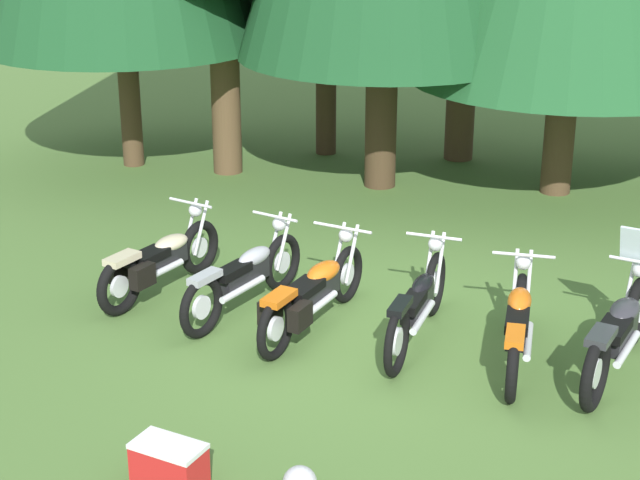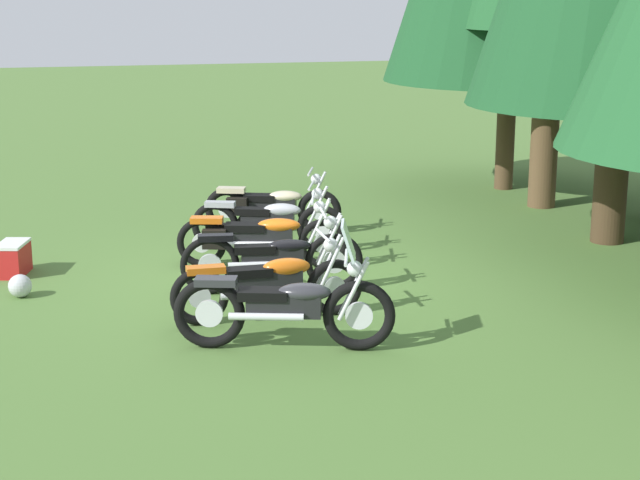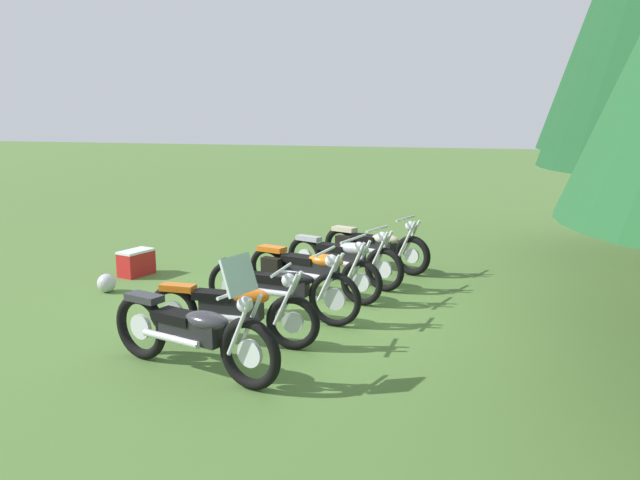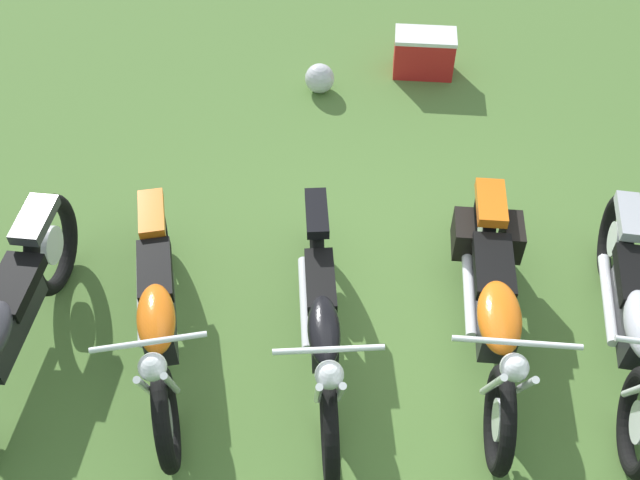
% 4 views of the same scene
% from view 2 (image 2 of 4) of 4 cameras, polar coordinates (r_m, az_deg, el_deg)
% --- Properties ---
extents(ground_plane, '(80.00, 80.00, 0.00)m').
position_cam_2_polar(ground_plane, '(13.37, -2.65, -2.25)').
color(ground_plane, '#4C7033').
extents(motorcycle_0, '(1.00, 2.08, 1.00)m').
position_cam_2_polar(motorcycle_0, '(15.89, -2.84, 1.99)').
color(motorcycle_0, black).
rests_on(motorcycle_0, ground_plane).
extents(motorcycle_1, '(0.98, 2.16, 1.01)m').
position_cam_2_polar(motorcycle_1, '(14.74, -2.91, 1.07)').
color(motorcycle_1, black).
rests_on(motorcycle_1, ground_plane).
extents(motorcycle_2, '(1.02, 2.30, 1.00)m').
position_cam_2_polar(motorcycle_2, '(13.84, -3.48, 0.24)').
color(motorcycle_2, black).
rests_on(motorcycle_2, ground_plane).
extents(motorcycle_3, '(0.63, 2.31, 1.03)m').
position_cam_2_polar(motorcycle_3, '(12.70, -2.64, -0.99)').
color(motorcycle_3, black).
rests_on(motorcycle_3, ground_plane).
extents(motorcycle_4, '(0.67, 2.27, 0.99)m').
position_cam_2_polar(motorcycle_4, '(11.64, -2.86, -2.44)').
color(motorcycle_4, black).
rests_on(motorcycle_4, ground_plane).
extents(motorcycle_5, '(0.92, 2.29, 1.40)m').
position_cam_2_polar(motorcycle_5, '(10.67, -1.92, -3.73)').
color(motorcycle_5, black).
rests_on(motorcycle_5, ground_plane).
extents(picnic_cooler, '(0.68, 0.50, 0.44)m').
position_cam_2_polar(picnic_cooler, '(14.15, -17.00, -1.01)').
color(picnic_cooler, red).
rests_on(picnic_cooler, ground_plane).
extents(dropped_helmet, '(0.29, 0.29, 0.29)m').
position_cam_2_polar(dropped_helmet, '(13.11, -16.64, -2.50)').
color(dropped_helmet, silver).
rests_on(dropped_helmet, ground_plane).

